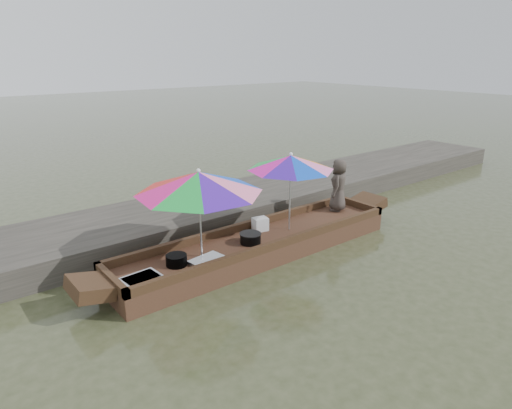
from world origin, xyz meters
TOP-DOWN VIEW (x-y plane):
  - water at (0.00, 0.00)m, footprint 80.00×80.00m
  - dock at (0.00, 2.20)m, footprint 22.00×2.20m
  - boat_hull at (0.00, 0.00)m, footprint 5.86×1.20m
  - cooking_pot at (-1.79, -0.04)m, footprint 0.35×0.35m
  - tray_crayfish at (-2.51, -0.23)m, footprint 0.61×0.45m
  - tray_scallop at (-1.32, -0.28)m, footprint 0.64×0.49m
  - charcoal_grill at (-0.27, -0.07)m, footprint 0.38×0.38m
  - supply_bag at (0.27, 0.31)m, footprint 0.32×0.27m
  - vendor at (2.39, 0.20)m, footprint 0.68×0.63m
  - umbrella_bow at (-1.27, 0.00)m, footprint 2.66×2.66m
  - umbrella_stern at (0.76, 0.00)m, footprint 1.94×1.94m

SIDE VIEW (x-z plane):
  - water at x=0.00m, z-range 0.00..0.00m
  - boat_hull at x=0.00m, z-range 0.00..0.35m
  - dock at x=0.00m, z-range 0.00..0.50m
  - tray_scallop at x=-1.32m, z-range 0.35..0.41m
  - tray_crayfish at x=-2.51m, z-range 0.35..0.44m
  - charcoal_grill at x=-0.27m, z-range 0.35..0.53m
  - cooking_pot at x=-1.79m, z-range 0.35..0.53m
  - supply_bag at x=0.27m, z-range 0.35..0.61m
  - vendor at x=2.39m, z-range 0.35..1.51m
  - umbrella_bow at x=-1.27m, z-range 0.35..1.90m
  - umbrella_stern at x=0.76m, z-range 0.35..1.90m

